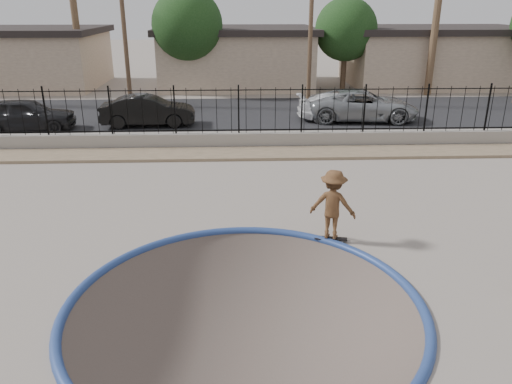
{
  "coord_description": "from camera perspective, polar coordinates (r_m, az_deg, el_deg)",
  "views": [
    {
      "loc": [
        -0.12,
        -9.18,
        5.5
      ],
      "look_at": [
        0.34,
        2.0,
        1.22
      ],
      "focal_mm": 35.0,
      "sensor_mm": 36.0,
      "label": 1
    }
  ],
  "objects": [
    {
      "name": "skater",
      "position": [
        12.12,
        8.75,
        -1.86
      ],
      "size": [
        1.27,
        0.99,
        1.72
      ],
      "primitive_type": "imported",
      "rotation": [
        0.0,
        0.0,
        2.78
      ],
      "color": "brown",
      "rests_on": "ground"
    },
    {
      "name": "fence",
      "position": [
        19.89,
        -2.0,
        9.3
      ],
      "size": [
        40.0,
        0.04,
        1.8
      ],
      "color": "black",
      "rests_on": "retaining_wall"
    },
    {
      "name": "car_a",
      "position": [
        24.93,
        -24.84,
        8.05
      ],
      "size": [
        4.39,
        2.05,
        1.45
      ],
      "primitive_type": "imported",
      "rotation": [
        0.0,
        0.0,
        1.65
      ],
      "color": "black",
      "rests_on": "street"
    },
    {
      "name": "street_tree_left",
      "position": [
        32.34,
        -7.87,
        18.41
      ],
      "size": [
        4.32,
        4.32,
        6.36
      ],
      "color": "#473323",
      "rests_on": "ground"
    },
    {
      "name": "bowl_pit",
      "position": [
        9.86,
        -1.31,
        -13.01
      ],
      "size": [
        6.84,
        6.84,
        1.8
      ],
      "primitive_type": null,
      "color": "#4D413B",
      "rests_on": "ground"
    },
    {
      "name": "skateboard",
      "position": [
        12.45,
        8.55,
        -5.28
      ],
      "size": [
        0.82,
        0.34,
        0.07
      ],
      "rotation": [
        0.0,
        0.0,
        -0.19
      ],
      "color": "black",
      "rests_on": "ground"
    },
    {
      "name": "house_west",
      "position": [
        38.82,
        -25.67,
        13.73
      ],
      "size": [
        11.6,
        8.6,
        3.9
      ],
      "color": "tan",
      "rests_on": "ground"
    },
    {
      "name": "street",
      "position": [
        26.75,
        -2.08,
        9.08
      ],
      "size": [
        90.0,
        8.0,
        0.04
      ],
      "primitive_type": "cube",
      "color": "black",
      "rests_on": "ground"
    },
    {
      "name": "house_east",
      "position": [
        38.53,
        19.81,
        14.49
      ],
      "size": [
        12.6,
        8.6,
        3.9
      ],
      "color": "tan",
      "rests_on": "ground"
    },
    {
      "name": "car_d",
      "position": [
        25.25,
        12.12,
        9.67
      ],
      "size": [
        5.52,
        2.92,
        1.48
      ],
      "primitive_type": "imported",
      "rotation": [
        0.0,
        0.0,
        1.48
      ],
      "color": "gray",
      "rests_on": "street"
    },
    {
      "name": "utility_pole_left",
      "position": [
        28.8,
        -14.94,
        18.67
      ],
      "size": [
        1.7,
        0.24,
        9.0
      ],
      "color": "#473323",
      "rests_on": "ground"
    },
    {
      "name": "rock_strip",
      "position": [
        19.17,
        -1.91,
        4.4
      ],
      "size": [
        42.0,
        1.6,
        0.11
      ],
      "primitive_type": "cube",
      "color": "#9A7F65",
      "rests_on": "ground"
    },
    {
      "name": "car_b",
      "position": [
        24.11,
        -12.25,
        9.07
      ],
      "size": [
        4.39,
        1.72,
        1.42
      ],
      "primitive_type": "imported",
      "rotation": [
        0.0,
        0.0,
        1.62
      ],
      "color": "black",
      "rests_on": "street"
    },
    {
      "name": "utility_pole_mid",
      "position": [
        28.48,
        6.33,
        19.7
      ],
      "size": [
        1.7,
        0.24,
        9.5
      ],
      "color": "#473323",
      "rests_on": "ground"
    },
    {
      "name": "ground",
      "position": [
        22.19,
        -1.95,
        3.6
      ],
      "size": [
        120.0,
        120.0,
        2.2
      ],
      "primitive_type": "cube",
      "color": "gray",
      "rests_on": "ground"
    },
    {
      "name": "street_tree_mid",
      "position": [
        33.97,
        10.24,
        17.8
      ],
      "size": [
        3.96,
        3.96,
        5.83
      ],
      "color": "#473323",
      "rests_on": "ground"
    },
    {
      "name": "house_center",
      "position": [
        35.85,
        -2.23,
        15.26
      ],
      "size": [
        10.6,
        8.6,
        3.9
      ],
      "color": "tan",
      "rests_on": "ground"
    },
    {
      "name": "retaining_wall",
      "position": [
        20.16,
        -1.95,
        5.96
      ],
      "size": [
        42.0,
        0.45,
        0.6
      ],
      "primitive_type": "cube",
      "color": "gray",
      "rests_on": "ground"
    },
    {
      "name": "coping_ring",
      "position": [
        9.86,
        -1.31,
        -13.01
      ],
      "size": [
        7.04,
        7.04,
        0.2
      ],
      "primitive_type": "torus",
      "color": "navy",
      "rests_on": "ground"
    },
    {
      "name": "car_c",
      "position": [
        25.2,
        9.78,
        9.56
      ],
      "size": [
        4.38,
        1.84,
        1.26
      ],
      "primitive_type": "imported",
      "rotation": [
        0.0,
        0.0,
        1.59
      ],
      "color": "white",
      "rests_on": "street"
    }
  ]
}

